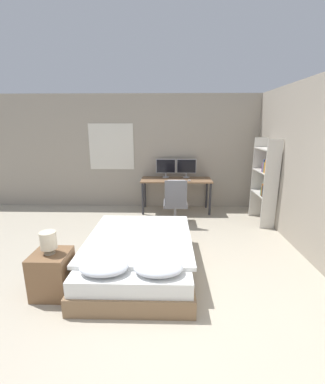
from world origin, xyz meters
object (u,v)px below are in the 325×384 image
at_px(desk, 176,183).
at_px(bookshelf, 266,178).
at_px(bedside_lamp, 48,241).
at_px(monitor_left, 166,167).
at_px(keyboard, 177,181).
at_px(office_chair, 175,206).
at_px(bed, 139,255).
at_px(computer_mouse, 189,180).
at_px(monitor_right, 186,167).
at_px(nightstand, 52,274).

xyz_separation_m(desk, bookshelf, (1.78, -0.74, 0.28)).
xyz_separation_m(bedside_lamp, monitor_left, (1.32, 3.38, 0.33)).
bearing_deg(keyboard, office_chair, -93.33).
xyz_separation_m(bed, computer_mouse, (0.88, 2.39, 0.56)).
bearing_deg(monitor_left, bookshelf, -25.48).
bearing_deg(monitor_right, computer_mouse, -84.62).
xyz_separation_m(bed, office_chair, (0.55, 1.79, 0.15)).
bearing_deg(computer_mouse, bed, -110.13).
relative_size(bedside_lamp, computer_mouse, 3.84).
distance_m(nightstand, bedside_lamp, 0.43).
height_order(monitor_right, office_chair, monitor_right).
distance_m(computer_mouse, bookshelf, 1.59).
bearing_deg(bedside_lamp, bookshelf, 35.77).
bearing_deg(bookshelf, desk, 157.37).
bearing_deg(computer_mouse, desk, 142.61).
xyz_separation_m(desk, monitor_left, (-0.25, 0.22, 0.34)).
bearing_deg(computer_mouse, monitor_left, 140.30).
height_order(keyboard, computer_mouse, computer_mouse).
relative_size(bedside_lamp, office_chair, 0.28).
bearing_deg(bed, bedside_lamp, -150.85).
relative_size(bed, bedside_lamp, 7.40).
xyz_separation_m(bedside_lamp, keyboard, (1.57, 2.94, 0.09)).
xyz_separation_m(bed, desk, (0.59, 2.61, 0.45)).
xyz_separation_m(bed, monitor_left, (0.34, 2.83, 0.79)).
distance_m(bed, bookshelf, 3.10).
xyz_separation_m(keyboard, office_chair, (-0.04, -0.60, -0.41)).
relative_size(monitor_left, bookshelf, 0.27).
height_order(nightstand, office_chair, office_chair).
relative_size(monitor_left, office_chair, 0.49).
distance_m(bed, monitor_left, 2.96).
distance_m(nightstand, monitor_right, 3.91).
bearing_deg(nightstand, bedside_lamp, 90.00).
relative_size(desk, office_chair, 1.71).
bearing_deg(keyboard, bedside_lamp, -118.10).
relative_size(bedside_lamp, monitor_right, 0.57).
bearing_deg(desk, monitor_right, 42.23).
relative_size(desk, bookshelf, 0.93).
bearing_deg(monitor_right, nightstand, -118.22).
height_order(bedside_lamp, computer_mouse, computer_mouse).
distance_m(desk, bookshelf, 1.95).
bearing_deg(desk, bed, -102.69).
height_order(monitor_left, computer_mouse, monitor_left).
bearing_deg(computer_mouse, bookshelf, -19.29).
xyz_separation_m(bedside_lamp, desk, (1.57, 3.16, -0.01)).
xyz_separation_m(keyboard, computer_mouse, (0.29, 0.00, 0.01)).
height_order(nightstand, bookshelf, bookshelf).
height_order(nightstand, monitor_left, monitor_left).
distance_m(desk, keyboard, 0.24).
height_order(nightstand, keyboard, keyboard).
bearing_deg(bedside_lamp, keyboard, 61.90).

